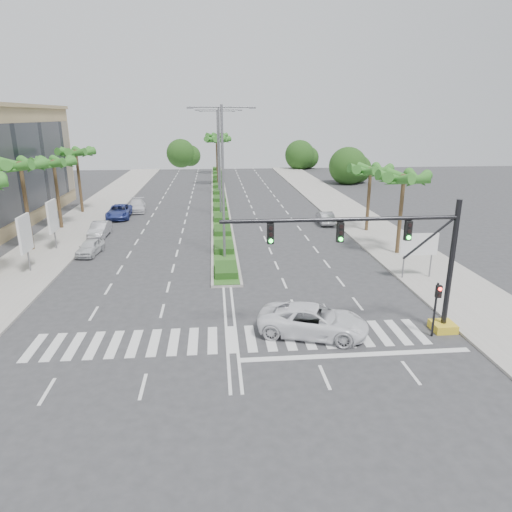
% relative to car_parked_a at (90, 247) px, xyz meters
% --- Properties ---
extents(ground, '(160.00, 160.00, 0.00)m').
position_rel_car_parked_a_xyz_m(ground, '(11.21, -16.34, -0.64)').
color(ground, '#333335').
rests_on(ground, ground).
extents(footpath_right, '(6.00, 120.00, 0.15)m').
position_rel_car_parked_a_xyz_m(footpath_right, '(26.41, 3.66, -0.56)').
color(footpath_right, gray).
rests_on(footpath_right, ground).
extents(footpath_left, '(6.00, 120.00, 0.15)m').
position_rel_car_parked_a_xyz_m(footpath_left, '(-3.99, 3.66, -0.56)').
color(footpath_left, gray).
rests_on(footpath_left, ground).
extents(median, '(2.20, 75.00, 0.20)m').
position_rel_car_parked_a_xyz_m(median, '(11.21, 28.66, -0.54)').
color(median, gray).
rests_on(median, ground).
extents(median_grass, '(1.80, 75.00, 0.04)m').
position_rel_car_parked_a_xyz_m(median_grass, '(11.21, 28.66, -0.42)').
color(median_grass, '#2B5C1F').
rests_on(median_grass, median).
extents(signal_gantry, '(12.60, 1.20, 7.20)m').
position_rel_car_parked_a_xyz_m(signal_gantry, '(20.48, -16.34, 2.82)').
color(signal_gantry, gold).
rests_on(signal_gantry, ground).
extents(pedestrian_signal, '(0.28, 0.36, 3.00)m').
position_rel_car_parked_a_xyz_m(pedestrian_signal, '(21.81, -17.02, 1.41)').
color(pedestrian_signal, black).
rests_on(pedestrian_signal, ground).
extents(direction_sign, '(2.70, 0.11, 3.40)m').
position_rel_car_parked_a_xyz_m(direction_sign, '(24.71, -8.35, 1.82)').
color(direction_sign, slate).
rests_on(direction_sign, ground).
extents(billboard_near, '(0.18, 2.10, 4.35)m').
position_rel_car_parked_a_xyz_m(billboard_near, '(-3.29, -4.34, 2.33)').
color(billboard_near, slate).
rests_on(billboard_near, ground).
extents(billboard_far, '(0.18, 2.10, 4.35)m').
position_rel_car_parked_a_xyz_m(billboard_far, '(-3.29, 1.66, 2.33)').
color(billboard_far, slate).
rests_on(billboard_far, ground).
extents(palm_left_mid, '(4.57, 4.68, 7.95)m').
position_rel_car_parked_a_xyz_m(palm_left_mid, '(-5.29, 1.66, 6.44)').
color(palm_left_mid, brown).
rests_on(palm_left_mid, ground).
extents(palm_left_far, '(4.57, 4.68, 7.35)m').
position_rel_car_parked_a_xyz_m(palm_left_far, '(-5.29, 9.66, 5.86)').
color(palm_left_far, brown).
rests_on(palm_left_far, ground).
extents(palm_left_end, '(4.57, 4.68, 7.75)m').
position_rel_car_parked_a_xyz_m(palm_left_end, '(-5.29, 17.66, 6.25)').
color(palm_left_end, brown).
rests_on(palm_left_end, ground).
extents(palm_right_near, '(4.57, 4.68, 7.05)m').
position_rel_car_parked_a_xyz_m(palm_right_near, '(25.71, -2.34, 5.57)').
color(palm_right_near, brown).
rests_on(palm_right_near, ground).
extents(palm_right_far, '(4.57, 4.68, 6.75)m').
position_rel_car_parked_a_xyz_m(palm_right_far, '(25.71, 5.66, 5.28)').
color(palm_right_far, brown).
rests_on(palm_right_far, ground).
extents(palm_median_a, '(4.57, 4.68, 8.05)m').
position_rel_car_parked_a_xyz_m(palm_median_a, '(11.21, 38.66, 6.54)').
color(palm_median_a, brown).
rests_on(palm_median_a, ground).
extents(palm_median_b, '(4.57, 4.68, 8.05)m').
position_rel_car_parked_a_xyz_m(palm_median_b, '(11.21, 53.66, 6.54)').
color(palm_median_b, brown).
rests_on(palm_median_b, ground).
extents(streetlight_near, '(5.10, 0.25, 12.00)m').
position_rel_car_parked_a_xyz_m(streetlight_near, '(11.21, -2.34, 6.17)').
color(streetlight_near, slate).
rests_on(streetlight_near, ground).
extents(streetlight_mid, '(5.10, 0.25, 12.00)m').
position_rel_car_parked_a_xyz_m(streetlight_mid, '(11.21, 13.66, 6.17)').
color(streetlight_mid, slate).
rests_on(streetlight_mid, ground).
extents(streetlight_far, '(5.10, 0.25, 12.00)m').
position_rel_car_parked_a_xyz_m(streetlight_far, '(11.21, 29.66, 6.17)').
color(streetlight_far, slate).
rests_on(streetlight_far, ground).
extents(car_parked_a, '(1.93, 3.88, 1.27)m').
position_rel_car_parked_a_xyz_m(car_parked_a, '(0.00, 0.00, 0.00)').
color(car_parked_a, silver).
rests_on(car_parked_a, ground).
extents(car_parked_b, '(1.54, 4.27, 1.40)m').
position_rel_car_parked_a_xyz_m(car_parked_b, '(-0.59, 6.07, 0.06)').
color(car_parked_b, '#B6B6BB').
rests_on(car_parked_b, ground).
extents(car_parked_c, '(2.68, 5.47, 1.50)m').
position_rel_car_parked_a_xyz_m(car_parked_c, '(-0.31, 14.37, 0.11)').
color(car_parked_c, navy).
rests_on(car_parked_c, ground).
extents(car_parked_d, '(2.46, 4.99, 1.40)m').
position_rel_car_parked_a_xyz_m(car_parked_d, '(1.07, 18.08, 0.06)').
color(car_parked_d, silver).
rests_on(car_parked_d, ground).
extents(car_crossing, '(6.34, 4.34, 1.61)m').
position_rel_car_parked_a_xyz_m(car_crossing, '(15.55, -16.17, 0.17)').
color(car_crossing, white).
rests_on(car_crossing, ground).
extents(car_right, '(1.60, 4.18, 1.36)m').
position_rel_car_parked_a_xyz_m(car_right, '(22.35, 9.39, 0.04)').
color(car_right, '#A4A3A7').
rests_on(car_right, ground).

